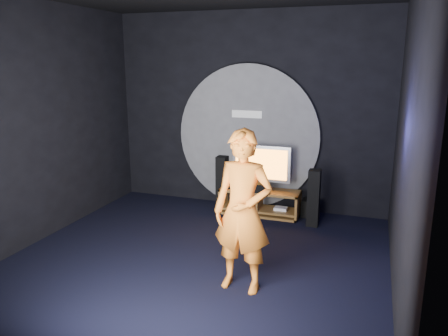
# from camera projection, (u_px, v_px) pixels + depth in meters

# --- Properties ---
(floor) EXTENTS (5.00, 5.00, 0.00)m
(floor) POSITION_uv_depth(u_px,v_px,m) (197.00, 260.00, 5.96)
(floor) COLOR black
(floor) RESTS_ON ground
(back_wall) EXTENTS (5.00, 0.04, 3.50)m
(back_wall) POSITION_uv_depth(u_px,v_px,m) (249.00, 112.00, 7.83)
(back_wall) COLOR black
(back_wall) RESTS_ON ground
(front_wall) EXTENTS (5.00, 0.04, 3.50)m
(front_wall) POSITION_uv_depth(u_px,v_px,m) (64.00, 185.00, 3.24)
(front_wall) COLOR black
(front_wall) RESTS_ON ground
(left_wall) EXTENTS (0.04, 5.00, 3.50)m
(left_wall) POSITION_uv_depth(u_px,v_px,m) (36.00, 124.00, 6.33)
(left_wall) COLOR black
(left_wall) RESTS_ON ground
(right_wall) EXTENTS (0.04, 5.00, 3.50)m
(right_wall) POSITION_uv_depth(u_px,v_px,m) (407.00, 145.00, 4.74)
(right_wall) COLOR black
(right_wall) RESTS_ON ground
(wall_disc_panel) EXTENTS (2.60, 0.11, 2.60)m
(wall_disc_panel) POSITION_uv_depth(u_px,v_px,m) (247.00, 137.00, 7.88)
(wall_disc_panel) COLOR #515156
(wall_disc_panel) RESTS_ON ground
(media_console) EXTENTS (1.39, 0.45, 0.45)m
(media_console) POSITION_uv_depth(u_px,v_px,m) (260.00, 204.00, 7.68)
(media_console) COLOR brown
(media_console) RESTS_ON ground
(tv) EXTENTS (1.03, 0.22, 0.77)m
(tv) POSITION_uv_depth(u_px,v_px,m) (261.00, 165.00, 7.58)
(tv) COLOR #ADADB4
(tv) RESTS_ON media_console
(center_speaker) EXTENTS (0.40, 0.15, 0.15)m
(center_speaker) POSITION_uv_depth(u_px,v_px,m) (258.00, 188.00, 7.47)
(center_speaker) COLOR black
(center_speaker) RESTS_ON media_console
(remote) EXTENTS (0.18, 0.05, 0.02)m
(remote) POSITION_uv_depth(u_px,v_px,m) (228.00, 188.00, 7.68)
(remote) COLOR black
(remote) RESTS_ON media_console
(tower_speaker_left) EXTENTS (0.19, 0.21, 0.94)m
(tower_speaker_left) POSITION_uv_depth(u_px,v_px,m) (222.00, 181.00, 8.07)
(tower_speaker_left) COLOR black
(tower_speaker_left) RESTS_ON ground
(tower_speaker_right) EXTENTS (0.19, 0.21, 0.94)m
(tower_speaker_right) POSITION_uv_depth(u_px,v_px,m) (314.00, 198.00, 7.09)
(tower_speaker_right) COLOR black
(tower_speaker_right) RESTS_ON ground
(subwoofer) EXTENTS (0.27, 0.27, 0.30)m
(subwoofer) POSITION_uv_depth(u_px,v_px,m) (310.00, 208.00, 7.59)
(subwoofer) COLOR black
(subwoofer) RESTS_ON ground
(player) EXTENTS (0.73, 0.51, 1.92)m
(player) POSITION_uv_depth(u_px,v_px,m) (243.00, 212.00, 5.01)
(player) COLOR orange
(player) RESTS_ON ground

